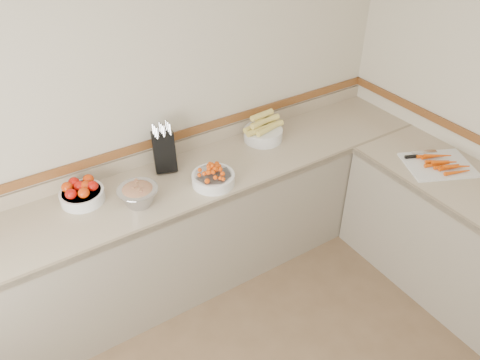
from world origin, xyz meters
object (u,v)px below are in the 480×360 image
corn_bowl (263,131)px  rhubarb_bowl (138,194)px  knife_block (164,150)px  cherry_tomato_bowl (213,177)px  tomato_bowl (82,193)px  cutting_board (439,164)px

corn_bowl → rhubarb_bowl: 1.13m
knife_block → cherry_tomato_bowl: size_ratio=1.25×
cherry_tomato_bowl → rhubarb_bowl: 0.51m
knife_block → corn_bowl: 0.80m
cherry_tomato_bowl → knife_block: bearing=119.2°
knife_block → tomato_bowl: bearing=-175.4°
tomato_bowl → corn_bowl: size_ratio=0.85×
corn_bowl → cherry_tomato_bowl: bearing=-154.3°
tomato_bowl → cherry_tomato_bowl: cherry_tomato_bowl is taller
cherry_tomato_bowl → corn_bowl: 0.67m
knife_block → rhubarb_bowl: bearing=-138.8°
knife_block → cherry_tomato_bowl: bearing=-60.8°
corn_bowl → rhubarb_bowl: size_ratio=1.27×
corn_bowl → cutting_board: bearing=-49.2°
cutting_board → cherry_tomato_bowl: bearing=154.8°
cherry_tomato_bowl → corn_bowl: size_ratio=0.88×
knife_block → cutting_board: (1.63, -1.01, -0.13)m
cherry_tomato_bowl → rhubarb_bowl: size_ratio=1.12×
knife_block → cutting_board: 1.92m
rhubarb_bowl → cutting_board: size_ratio=0.46×
cherry_tomato_bowl → cutting_board: 1.59m
knife_block → cutting_board: size_ratio=0.64×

